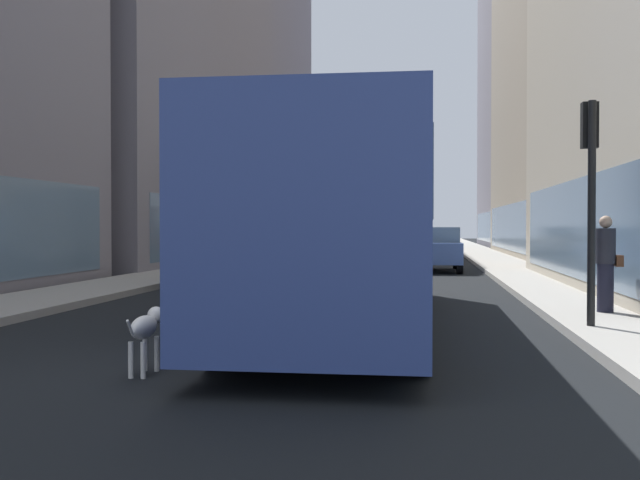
{
  "coord_description": "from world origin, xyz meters",
  "views": [
    {
      "loc": [
        2.4,
        -8.29,
        1.66
      ],
      "look_at": [
        0.48,
        5.51,
        1.4
      ],
      "focal_mm": 42.22,
      "sensor_mm": 36.0,
      "label": 1
    }
  ],
  "objects_px": {
    "transit_bus": "(352,219)",
    "car_blue_hatchback": "(435,249)",
    "car_red_coupe": "(355,242)",
    "car_grey_wagon": "(236,256)",
    "pedestrian_with_handbag": "(606,263)",
    "box_truck": "(290,226)",
    "traffic_light_near": "(591,175)",
    "car_white_van": "(406,239)",
    "dalmatian_dog": "(146,328)",
    "car_black_suv": "(366,240)"
  },
  "relations": [
    {
      "from": "transit_bus",
      "to": "car_blue_hatchback",
      "type": "xyz_separation_m",
      "value": [
        1.6,
        15.35,
        -0.96
      ]
    },
    {
      "from": "car_red_coupe",
      "to": "car_grey_wagon",
      "type": "height_order",
      "value": "same"
    },
    {
      "from": "transit_bus",
      "to": "pedestrian_with_handbag",
      "type": "distance_m",
      "value": 4.57
    },
    {
      "from": "box_truck",
      "to": "traffic_light_near",
      "type": "relative_size",
      "value": 2.21
    },
    {
      "from": "car_grey_wagon",
      "to": "traffic_light_near",
      "type": "height_order",
      "value": "traffic_light_near"
    },
    {
      "from": "car_grey_wagon",
      "to": "box_truck",
      "type": "xyz_separation_m",
      "value": [
        -0.0,
        8.45,
        0.84
      ]
    },
    {
      "from": "car_red_coupe",
      "to": "car_grey_wagon",
      "type": "xyz_separation_m",
      "value": [
        -1.6,
        -18.73,
        0.0
      ]
    },
    {
      "from": "car_blue_hatchback",
      "to": "pedestrian_with_handbag",
      "type": "height_order",
      "value": "pedestrian_with_handbag"
    },
    {
      "from": "car_red_coupe",
      "to": "box_truck",
      "type": "xyz_separation_m",
      "value": [
        -1.6,
        -10.27,
        0.85
      ]
    },
    {
      "from": "car_white_van",
      "to": "car_red_coupe",
      "type": "relative_size",
      "value": 1.21
    },
    {
      "from": "dalmatian_dog",
      "to": "traffic_light_near",
      "type": "bearing_deg",
      "value": 34.34
    },
    {
      "from": "car_blue_hatchback",
      "to": "pedestrian_with_handbag",
      "type": "bearing_deg",
      "value": -79.01
    },
    {
      "from": "car_blue_hatchback",
      "to": "car_grey_wagon",
      "type": "height_order",
      "value": "same"
    },
    {
      "from": "car_white_van",
      "to": "car_grey_wagon",
      "type": "relative_size",
      "value": 1.09
    },
    {
      "from": "car_white_van",
      "to": "car_grey_wagon",
      "type": "xyz_separation_m",
      "value": [
        -4.0,
        -28.69,
        -0.0
      ]
    },
    {
      "from": "car_grey_wagon",
      "to": "traffic_light_near",
      "type": "xyz_separation_m",
      "value": [
        7.7,
        -8.53,
        1.61
      ]
    },
    {
      "from": "transit_bus",
      "to": "car_white_van",
      "type": "height_order",
      "value": "transit_bus"
    },
    {
      "from": "car_grey_wagon",
      "to": "pedestrian_with_handbag",
      "type": "xyz_separation_m",
      "value": [
        8.36,
        -6.69,
        0.19
      ]
    },
    {
      "from": "car_grey_wagon",
      "to": "car_red_coupe",
      "type": "bearing_deg",
      "value": 85.12
    },
    {
      "from": "car_black_suv",
      "to": "car_grey_wagon",
      "type": "bearing_deg",
      "value": -93.49
    },
    {
      "from": "box_truck",
      "to": "traffic_light_near",
      "type": "bearing_deg",
      "value": -65.61
    },
    {
      "from": "car_red_coupe",
      "to": "pedestrian_with_handbag",
      "type": "distance_m",
      "value": 26.3
    },
    {
      "from": "car_white_van",
      "to": "traffic_light_near",
      "type": "distance_m",
      "value": 37.44
    },
    {
      "from": "transit_bus",
      "to": "car_white_van",
      "type": "relative_size",
      "value": 2.42
    },
    {
      "from": "car_white_van",
      "to": "transit_bus",
      "type": "bearing_deg",
      "value": -90.0
    },
    {
      "from": "car_grey_wagon",
      "to": "car_blue_hatchback",
      "type": "bearing_deg",
      "value": 53.27
    },
    {
      "from": "car_black_suv",
      "to": "car_red_coupe",
      "type": "bearing_deg",
      "value": -90.0
    },
    {
      "from": "car_white_van",
      "to": "car_red_coupe",
      "type": "distance_m",
      "value": 10.25
    },
    {
      "from": "car_grey_wagon",
      "to": "pedestrian_with_handbag",
      "type": "relative_size",
      "value": 2.6
    },
    {
      "from": "car_black_suv",
      "to": "traffic_light_near",
      "type": "height_order",
      "value": "traffic_light_near"
    },
    {
      "from": "car_black_suv",
      "to": "car_white_van",
      "type": "relative_size",
      "value": 0.99
    },
    {
      "from": "car_blue_hatchback",
      "to": "traffic_light_near",
      "type": "bearing_deg",
      "value": -82.54
    },
    {
      "from": "car_grey_wagon",
      "to": "dalmatian_dog",
      "type": "height_order",
      "value": "car_grey_wagon"
    },
    {
      "from": "box_truck",
      "to": "dalmatian_dog",
      "type": "distance_m",
      "value": 20.94
    },
    {
      "from": "car_white_van",
      "to": "car_blue_hatchback",
      "type": "bearing_deg",
      "value": -85.68
    },
    {
      "from": "dalmatian_dog",
      "to": "transit_bus",
      "type": "bearing_deg",
      "value": 67.23
    },
    {
      "from": "transit_bus",
      "to": "box_truck",
      "type": "height_order",
      "value": "same"
    },
    {
      "from": "pedestrian_with_handbag",
      "to": "traffic_light_near",
      "type": "xyz_separation_m",
      "value": [
        -0.66,
        -1.84,
        1.42
      ]
    },
    {
      "from": "box_truck",
      "to": "dalmatian_dog",
      "type": "xyz_separation_m",
      "value": [
        2.11,
        -20.8,
        -1.15
      ]
    },
    {
      "from": "pedestrian_with_handbag",
      "to": "traffic_light_near",
      "type": "bearing_deg",
      "value": -109.6
    },
    {
      "from": "car_black_suv",
      "to": "car_red_coupe",
      "type": "distance_m",
      "value": 7.54
    },
    {
      "from": "dalmatian_dog",
      "to": "traffic_light_near",
      "type": "relative_size",
      "value": 0.28
    },
    {
      "from": "car_blue_hatchback",
      "to": "box_truck",
      "type": "height_order",
      "value": "box_truck"
    },
    {
      "from": "pedestrian_with_handbag",
      "to": "transit_bus",
      "type": "bearing_deg",
      "value": -165.16
    },
    {
      "from": "car_white_van",
      "to": "dalmatian_dog",
      "type": "relative_size",
      "value": 4.96
    },
    {
      "from": "car_white_van",
      "to": "box_truck",
      "type": "xyz_separation_m",
      "value": [
        -4.0,
        -20.24,
        0.84
      ]
    },
    {
      "from": "car_blue_hatchback",
      "to": "traffic_light_near",
      "type": "xyz_separation_m",
      "value": [
        2.1,
        -16.03,
        1.62
      ]
    },
    {
      "from": "dalmatian_dog",
      "to": "pedestrian_with_handbag",
      "type": "height_order",
      "value": "pedestrian_with_handbag"
    },
    {
      "from": "transit_bus",
      "to": "car_black_suv",
      "type": "bearing_deg",
      "value": 94.03
    },
    {
      "from": "car_white_van",
      "to": "car_red_coupe",
      "type": "height_order",
      "value": "same"
    }
  ]
}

